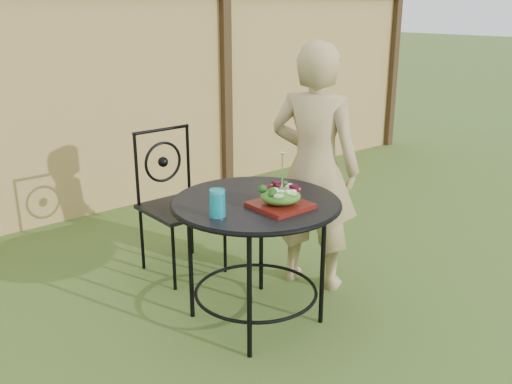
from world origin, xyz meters
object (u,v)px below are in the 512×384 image
patio_table (256,224)px  diner (314,168)px  patio_chair (177,198)px  salad_plate (280,205)px

patio_table → diner: diner is taller
patio_chair → diner: 0.95m
salad_plate → diner: bearing=28.3°
salad_plate → patio_table: bearing=98.6°
diner → salad_plate: 0.63m
patio_table → patio_chair: patio_chair is taller
patio_chair → salad_plate: 1.05m
patio_table → diner: 0.62m
patio_chair → diner: diner is taller
patio_chair → patio_table: bearing=-92.4°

